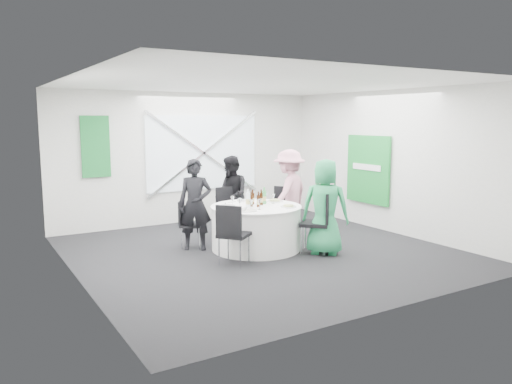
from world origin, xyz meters
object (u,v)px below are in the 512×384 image
person_man_back (231,195)px  person_woman_green (325,207)px  chair_back (228,208)px  clear_water_bottle (248,200)px  chair_front_left (232,230)px  banquet_table (256,228)px  person_man_back_left (195,205)px  green_water_bottle (264,197)px  chair_back_right (281,207)px  chair_front_right (321,218)px  person_woman_pink (289,193)px  chair_back_left (188,220)px

person_man_back → person_woman_green: size_ratio=0.96×
chair_back → clear_water_bottle: bearing=-98.9°
chair_front_left → clear_water_bottle: size_ratio=3.08×
banquet_table → person_man_back: (0.19, 1.26, 0.39)m
person_man_back_left → banquet_table: bearing=0.0°
chair_back → green_water_bottle: size_ratio=3.24×
banquet_table → person_man_back_left: 1.12m
chair_front_left → person_woman_green: 1.67m
chair_back → green_water_bottle: 1.07m
chair_back_right → person_man_back: (-0.74, 0.65, 0.21)m
banquet_table → person_woman_green: 1.25m
chair_front_right → person_man_back: (-0.58, 2.05, 0.16)m
chair_back_right → person_man_back_left: bearing=-120.6°
person_man_back_left → clear_water_bottle: size_ratio=5.04×
chair_back → chair_back_right: (0.88, -0.52, 0.00)m
green_water_bottle → person_woman_pink: bearing=28.6°
green_water_bottle → person_woman_green: bearing=-58.8°
person_woman_pink → person_man_back: bearing=-65.2°
chair_back_right → chair_front_right: (-0.16, -1.40, 0.06)m
chair_front_left → person_woman_pink: 2.30m
chair_back_right → chair_front_right: 1.41m
chair_back_left → person_woman_pink: size_ratio=0.50×
chair_back_left → clear_water_bottle: (0.78, -0.76, 0.40)m
person_man_back_left → green_water_bottle: person_man_back_left is taller
chair_back_right → green_water_bottle: green_water_bottle is taller
chair_back → person_woman_green: person_woman_green is taller
chair_back → clear_water_bottle: clear_water_bottle is taller
chair_back_right → green_water_bottle: 0.91m
chair_back → chair_front_left: 1.99m
chair_back → person_man_back: person_man_back is taller
chair_front_right → person_man_back_left: person_man_back_left is taller
chair_front_right → green_water_bottle: green_water_bottle is taller
chair_front_right → person_woman_green: person_woman_green is taller
chair_front_right → green_water_bottle: 1.09m
chair_back_left → person_man_back: person_man_back is taller
chair_back_left → chair_front_right: bearing=-94.6°
person_woman_pink → clear_water_bottle: person_woman_pink is taller
banquet_table → chair_back_left: size_ratio=1.87×
person_man_back → clear_water_bottle: 1.37m
chair_back_left → person_woman_pink: (2.06, -0.12, 0.35)m
chair_back → green_water_bottle: green_water_bottle is taller
chair_back_right → clear_water_bottle: 1.34m
chair_back_left → person_man_back: 1.32m
green_water_bottle → chair_front_right: bearing=-59.2°
person_woman_pink → chair_back_right: bearing=-37.4°
chair_back_right → chair_front_left: (-1.76, -1.27, 0.01)m
banquet_table → chair_back: size_ratio=1.66×
person_man_back → clear_water_bottle: (-0.38, -1.31, 0.12)m
person_woman_green → person_man_back_left: bearing=7.2°
banquet_table → clear_water_bottle: 0.54m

